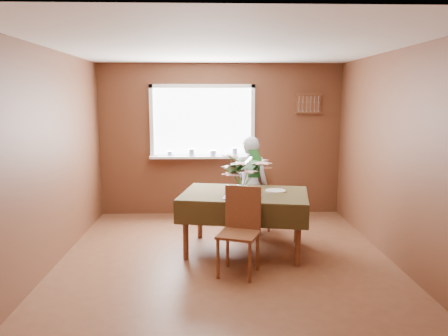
{
  "coord_description": "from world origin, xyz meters",
  "views": [
    {
      "loc": [
        -0.19,
        -4.98,
        1.94
      ],
      "look_at": [
        0.0,
        0.55,
        1.05
      ],
      "focal_mm": 35.0,
      "sensor_mm": 36.0,
      "label": 1
    }
  ],
  "objects_px": {
    "chair_far": "(256,196)",
    "flower_bouquet": "(242,170)",
    "dining_table": "(245,200)",
    "chair_near": "(240,226)",
    "seated_woman": "(250,186)"
  },
  "relations": [
    {
      "from": "chair_far",
      "to": "flower_bouquet",
      "type": "bearing_deg",
      "value": 67.67
    },
    {
      "from": "seated_woman",
      "to": "flower_bouquet",
      "type": "relative_size",
      "value": 2.38
    },
    {
      "from": "flower_bouquet",
      "to": "chair_far",
      "type": "bearing_deg",
      "value": 75.2
    },
    {
      "from": "dining_table",
      "to": "chair_near",
      "type": "bearing_deg",
      "value": -87.94
    },
    {
      "from": "chair_far",
      "to": "flower_bouquet",
      "type": "distance_m",
      "value": 1.27
    },
    {
      "from": "chair_far",
      "to": "seated_woman",
      "type": "bearing_deg",
      "value": 47.28
    },
    {
      "from": "dining_table",
      "to": "chair_far",
      "type": "xyz_separation_m",
      "value": [
        0.24,
        0.86,
        -0.15
      ]
    },
    {
      "from": "chair_far",
      "to": "seated_woman",
      "type": "relative_size",
      "value": 0.67
    },
    {
      "from": "chair_far",
      "to": "chair_near",
      "type": "xyz_separation_m",
      "value": [
        -0.34,
        -1.54,
        0.01
      ]
    },
    {
      "from": "dining_table",
      "to": "chair_near",
      "type": "relative_size",
      "value": 1.8
    },
    {
      "from": "seated_woman",
      "to": "dining_table",
      "type": "bearing_deg",
      "value": 89.02
    },
    {
      "from": "chair_far",
      "to": "flower_bouquet",
      "type": "height_order",
      "value": "flower_bouquet"
    },
    {
      "from": "dining_table",
      "to": "seated_woman",
      "type": "height_order",
      "value": "seated_woman"
    },
    {
      "from": "seated_woman",
      "to": "flower_bouquet",
      "type": "height_order",
      "value": "seated_woman"
    },
    {
      "from": "chair_far",
      "to": "chair_near",
      "type": "bearing_deg",
      "value": 70.0
    }
  ]
}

